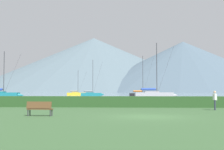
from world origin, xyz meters
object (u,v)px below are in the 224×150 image
at_px(sailboat_slip_7, 141,94).
at_px(sailboat_slip_6, 154,95).
at_px(sailboat_slip_8, 91,94).
at_px(sailboat_slip_0, 1,95).
at_px(person_seated_viewer, 215,99).
at_px(sailboat_slip_2, 77,94).
at_px(park_bench_under_tree, 40,108).

bearing_deg(sailboat_slip_7, sailboat_slip_6, -84.45).
distance_m(sailboat_slip_6, sailboat_slip_8, 28.53).
bearing_deg(sailboat_slip_0, sailboat_slip_8, 48.59).
distance_m(sailboat_slip_0, sailboat_slip_6, 33.52).
bearing_deg(person_seated_viewer, sailboat_slip_0, 147.93).
relative_size(sailboat_slip_7, person_seated_viewer, 6.60).
height_order(sailboat_slip_2, park_bench_under_tree, sailboat_slip_2).
xyz_separation_m(sailboat_slip_6, park_bench_under_tree, (-11.09, -45.97, -0.24)).
bearing_deg(sailboat_slip_8, sailboat_slip_7, -37.86).
bearing_deg(sailboat_slip_7, sailboat_slip_8, 149.12).
distance_m(sailboat_slip_0, sailboat_slip_2, 36.41).
xyz_separation_m(sailboat_slip_2, sailboat_slip_7, (20.68, -19.05, 0.03)).
bearing_deg(sailboat_slip_2, park_bench_under_tree, -85.07).
bearing_deg(sailboat_slip_2, sailboat_slip_7, -46.06).
bearing_deg(sailboat_slip_6, sailboat_slip_8, 121.74).
height_order(sailboat_slip_6, park_bench_under_tree, sailboat_slip_6).
bearing_deg(park_bench_under_tree, sailboat_slip_8, 98.59).
height_order(sailboat_slip_0, sailboat_slip_8, sailboat_slip_8).
bearing_deg(person_seated_viewer, sailboat_slip_8, 122.07).
distance_m(sailboat_slip_0, sailboat_slip_8, 28.97).
bearing_deg(sailboat_slip_8, person_seated_viewer, -82.93).
xyz_separation_m(sailboat_slip_0, sailboat_slip_2, (10.61, 34.83, -0.17)).
distance_m(sailboat_slip_7, park_bench_under_tree, 62.14).
relative_size(park_bench_under_tree, person_seated_viewer, 1.04).
bearing_deg(sailboat_slip_2, sailboat_slip_6, -59.89).
distance_m(sailboat_slip_2, park_bench_under_tree, 81.42).
xyz_separation_m(sailboat_slip_2, park_bench_under_tree, (11.82, -80.56, -0.05)).
xyz_separation_m(sailboat_slip_0, park_bench_under_tree, (22.43, -45.73, -0.21)).
distance_m(sailboat_slip_6, sailboat_slip_7, 15.70).
height_order(sailboat_slip_0, sailboat_slip_2, sailboat_slip_0).
bearing_deg(sailboat_slip_7, sailboat_slip_0, -155.84).
distance_m(sailboat_slip_8, park_bench_under_tree, 69.43).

